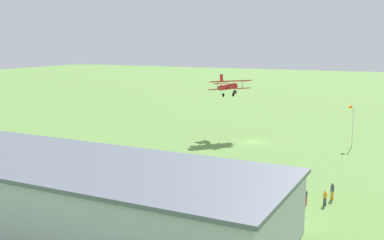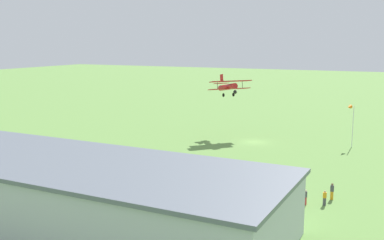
% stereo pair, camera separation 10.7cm
% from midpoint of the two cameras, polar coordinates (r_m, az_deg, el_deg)
% --- Properties ---
extents(ground_plane, '(400.00, 400.00, 0.00)m').
position_cam_midpoint_polar(ground_plane, '(76.79, 7.69, -2.71)').
color(ground_plane, '#608C42').
extents(hangar, '(39.33, 14.69, 5.76)m').
position_cam_midpoint_polar(hangar, '(43.76, -14.01, -8.53)').
color(hangar, '#B7BCC6').
rests_on(hangar, ground_plane).
extents(biplane, '(7.14, 7.13, 3.74)m').
position_cam_midpoint_polar(biplane, '(79.51, 4.56, 4.15)').
color(biplane, '#B21E1E').
extents(car_white, '(2.31, 4.43, 1.64)m').
position_cam_midpoint_polar(car_white, '(65.77, -21.82, -4.66)').
color(car_white, white).
rests_on(car_white, ground_plane).
extents(person_walking_on_apron, '(0.40, 0.40, 1.64)m').
position_cam_midpoint_polar(person_walking_on_apron, '(48.63, 13.88, -9.24)').
color(person_walking_on_apron, '#B23333').
rests_on(person_walking_on_apron, ground_plane).
extents(person_at_fence_line, '(0.53, 0.53, 1.56)m').
position_cam_midpoint_polar(person_at_fence_line, '(49.03, 16.13, -9.23)').
color(person_at_fence_line, '#3F3F47').
rests_on(person_at_fence_line, ground_plane).
extents(person_by_parked_cars, '(0.44, 0.44, 1.78)m').
position_cam_midpoint_polar(person_by_parked_cars, '(50.90, 16.97, -8.43)').
color(person_by_parked_cars, orange).
rests_on(person_by_parked_cars, ground_plane).
extents(windsock, '(1.17, 1.39, 6.60)m').
position_cam_midpoint_polar(windsock, '(75.74, 18.96, 1.14)').
color(windsock, silver).
rests_on(windsock, ground_plane).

